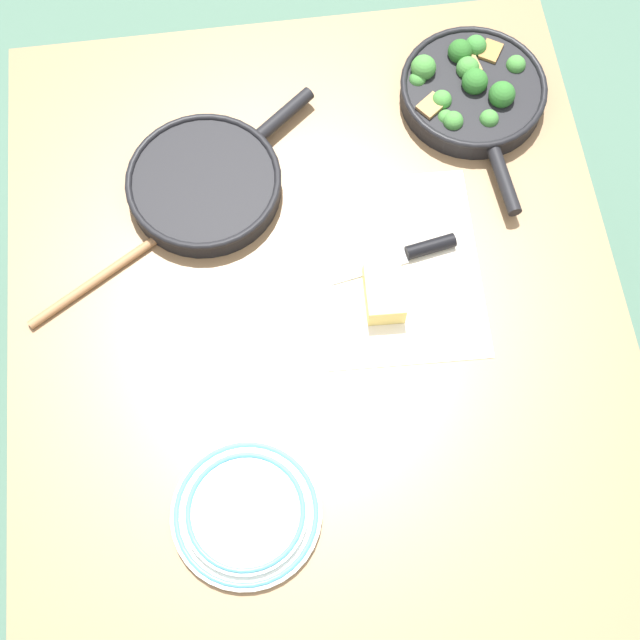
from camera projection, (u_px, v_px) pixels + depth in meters
ground_plane at (320, 441)px, 2.14m from camera, size 14.00×14.00×0.00m
dining_table_red at (320, 341)px, 1.52m from camera, size 1.25×1.01×0.75m
skillet_broccoli at (472, 90)px, 1.59m from camera, size 0.39×0.26×0.08m
skillet_eggs at (206, 183)px, 1.52m from camera, size 0.30×0.34×0.04m
wooden_spoon at (148, 244)px, 1.49m from camera, size 0.22×0.34×0.02m
parchment_sheet at (399, 266)px, 1.49m from camera, size 0.36×0.28×0.00m
grater_knife at (411, 253)px, 1.49m from camera, size 0.06×0.22×0.02m
cheese_block at (384, 293)px, 1.44m from camera, size 0.10×0.07×0.05m
dinner_plate_stack at (246, 513)px, 1.32m from camera, size 0.23×0.23×0.03m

